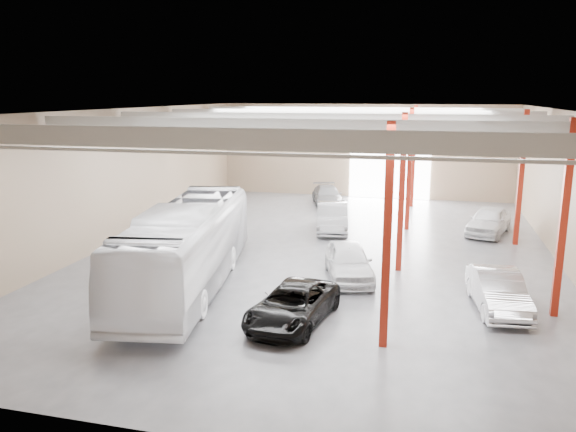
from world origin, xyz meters
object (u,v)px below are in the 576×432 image
at_px(black_sedan, 293,305).
at_px(car_row_a, 349,261).
at_px(coach_bus, 188,246).
at_px(car_row_c, 328,196).
at_px(car_row_b, 332,217).
at_px(car_right_far, 489,221).
at_px(car_right_near, 498,291).

bearing_deg(black_sedan, car_row_a, 85.69).
bearing_deg(coach_bus, black_sedan, -36.58).
relative_size(black_sedan, car_row_c, 1.02).
xyz_separation_m(car_row_b, car_right_far, (8.66, 1.45, -0.03)).
distance_m(coach_bus, car_row_b, 11.62).
height_order(black_sedan, car_row_a, car_row_a).
bearing_deg(car_row_a, black_sedan, -118.01).
relative_size(coach_bus, car_row_a, 2.72).
relative_size(car_row_a, car_row_c, 0.98).
distance_m(car_row_a, car_right_far, 11.68).
bearing_deg(car_right_far, black_sedan, -99.96).
distance_m(black_sedan, car_right_far, 16.76).
bearing_deg(black_sedan, car_right_near, 31.82).
bearing_deg(car_right_near, coach_bus, 174.62).
bearing_deg(car_right_far, coach_bus, -118.60).
xyz_separation_m(black_sedan, car_row_a, (1.18, 5.20, 0.12)).
bearing_deg(car_row_a, car_right_far, 40.85).
bearing_deg(car_right_far, car_row_a, -106.55).
bearing_deg(coach_bus, car_row_b, 60.20).
height_order(car_right_near, car_right_far, car_right_far).
bearing_deg(car_row_c, coach_bus, -115.10).
bearing_deg(car_row_b, car_right_far, -0.55).
xyz_separation_m(car_row_c, car_right_far, (10.30, -6.05, 0.10)).
bearing_deg(car_row_c, car_row_a, -94.08).
xyz_separation_m(coach_bus, car_row_b, (4.06, 10.85, -0.91)).
height_order(coach_bus, car_row_b, coach_bus).
distance_m(car_row_c, car_right_far, 11.95).
distance_m(car_row_a, car_row_c, 16.20).
bearing_deg(car_row_c, car_right_near, -79.50).
height_order(car_row_a, car_right_near, car_row_a).
bearing_deg(car_right_far, car_row_c, 166.90).
relative_size(car_row_a, car_right_near, 1.02).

